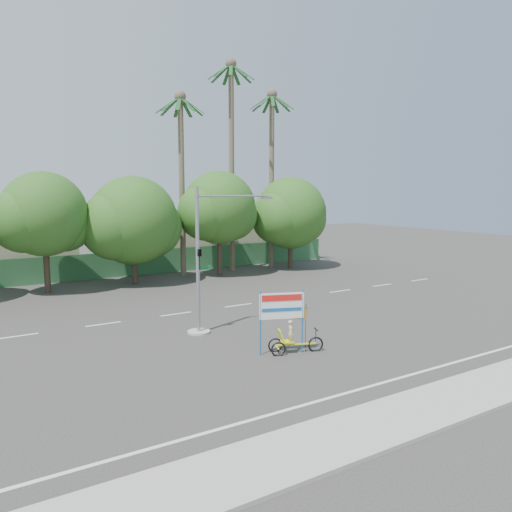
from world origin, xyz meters
TOP-DOWN VIEW (x-y plane):
  - ground at (0.00, 0.00)m, footprint 120.00×120.00m
  - sidewalk_near at (0.00, -7.50)m, footprint 50.00×2.40m
  - fence at (0.00, 21.50)m, footprint 38.00×0.08m
  - building_right at (8.00, 26.00)m, footprint 14.00×8.00m
  - tree_left at (-7.05, 18.00)m, footprint 6.66×5.60m
  - tree_center at (-1.05, 18.00)m, footprint 7.62×6.40m
  - tree_right at (5.95, 18.00)m, footprint 6.90×5.80m
  - tree_far_right at (12.95, 18.00)m, footprint 7.38×6.20m
  - palm_tall at (8.00, 19.50)m, footprint 3.73×3.79m
  - palm_mid at (12.00, 19.50)m, footprint 3.73×3.79m
  - palm_short at (3.50, 19.50)m, footprint 3.73×3.79m
  - traffic_signal at (-2.20, 3.98)m, footprint 4.72×1.10m
  - trike_billboard at (-0.61, -0.72)m, footprint 2.64×1.23m

SIDE VIEW (x-z plane):
  - ground at x=0.00m, z-range 0.00..0.00m
  - sidewalk_near at x=0.00m, z-range 0.00..0.12m
  - fence at x=0.00m, z-range 0.00..2.00m
  - trike_billboard at x=-0.61m, z-range -0.27..2.48m
  - building_right at x=8.00m, z-range 0.00..3.60m
  - traffic_signal at x=-2.20m, z-range -0.58..6.42m
  - tree_center at x=-1.05m, z-range 0.54..8.39m
  - tree_far_right at x=12.95m, z-range 0.68..8.61m
  - tree_left at x=-7.05m, z-range 1.02..9.09m
  - tree_right at x=5.95m, z-range 1.06..9.42m
  - palm_short at x=3.50m, z-range 1.64..16.09m
  - palm_mid at x=12.00m, z-range 1.67..17.12m
  - palm_tall at x=8.00m, z-range 1.74..19.19m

